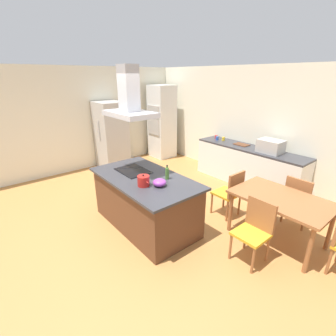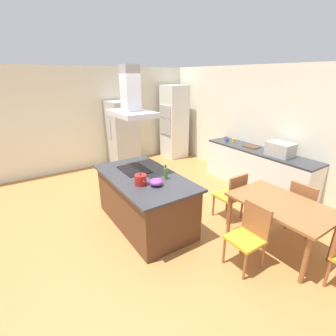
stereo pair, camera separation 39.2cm
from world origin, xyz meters
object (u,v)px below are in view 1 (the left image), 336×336
Objects in this scene: range_hood at (129,100)px; tea_kettle at (144,181)px; coffee_mug_blue at (217,138)px; olive_oil_bottle at (167,173)px; wall_oven_stack at (162,122)px; coffee_mug_red at (216,137)px; chair_at_left_end at (231,191)px; cooktop at (133,171)px; mixing_bowl at (159,183)px; countertop_microwave at (271,146)px; chair_facing_back_wall at (299,198)px; coffee_mug_yellow at (223,139)px; cutting_board at (242,145)px; dining_table at (281,202)px; chair_facing_island at (255,227)px; refrigerator at (111,136)px.

tea_kettle is at bearing -17.79° from range_hood.
olive_oil_bottle is at bearing -66.40° from coffee_mug_blue.
range_hood reaches higher than wall_oven_stack.
chair_at_left_end is at bearing -42.84° from coffee_mug_red.
mixing_bowl is (0.78, -0.02, 0.05)m from cooktop.
countertop_microwave is 0.23× the size of wall_oven_stack.
cooktop is 2.88m from chair_facing_back_wall.
coffee_mug_red is at bearing 111.35° from tea_kettle.
chair_at_left_end is (1.46, -1.57, -0.44)m from coffee_mug_yellow.
mixing_bowl is 3.01m from cutting_board.
tea_kettle is 0.17× the size of dining_table.
cutting_board is at bearing -0.38° from coffee_mug_red.
coffee_mug_blue reaches higher than cutting_board.
countertop_microwave is 1.30m from coffee_mug_yellow.
coffee_mug_yellow is at bearing 146.50° from dining_table.
wall_oven_stack is 2.47× the size of chair_facing_island.
chair_at_left_end is (3.73, 0.41, -0.40)m from refrigerator.
chair_at_left_end is at bearing -84.02° from countertop_microwave.
cooktop is at bearing 0.00° from range_hood.
chair_facing_back_wall is (2.51, -0.82, -0.44)m from coffee_mug_blue.
cutting_board is 0.15× the size of wall_oven_stack.
cooktop is at bearing -78.45° from coffee_mug_red.
olive_oil_bottle is 2.61× the size of coffee_mug_blue.
olive_oil_bottle is 2.97m from coffee_mug_red.
mixing_bowl is 3.13m from coffee_mug_blue.
wall_oven_stack reaches higher than cutting_board.
tea_kettle is 3.24m from coffee_mug_blue.
countertop_microwave is 2.50m from chair_facing_island.
chair_at_left_end is (3.65, -1.29, -0.59)m from wall_oven_stack.
dining_table is at bearing 0.00° from chair_at_left_end.
refrigerator is 2.04× the size of chair_facing_back_wall.
tea_kettle is 3.37m from coffee_mug_red.
mixing_bowl is 0.23× the size of range_hood.
countertop_microwave reaches higher than dining_table.
coffee_mug_red is 0.10× the size of chair_facing_island.
refrigerator is (-2.14, -1.90, -0.03)m from coffee_mug_blue.
cooktop reaches higher than chair_at_left_end.
olive_oil_bottle is 3.35m from refrigerator.
tea_kettle reaches higher than mixing_bowl.
coffee_mug_yellow is (-1.30, 0.04, -0.09)m from countertop_microwave.
wall_oven_stack is at bearing -174.65° from coffee_mug_blue.
cutting_board is at bearing 5.91° from wall_oven_stack.
range_hood reaches higher than cutting_board.
chair_facing_island is (1.24, 0.71, -0.45)m from mixing_bowl.
cutting_board is (0.79, -0.01, -0.04)m from coffee_mug_red.
coffee_mug_red is 0.10× the size of range_hood.
chair_facing_back_wall is (4.57, -0.63, -0.59)m from wall_oven_stack.
tea_kettle reaches higher than chair_facing_back_wall.
tea_kettle is at bearing -69.89° from coffee_mug_blue.
chair_facing_back_wall is (-0.00, 0.67, -0.16)m from dining_table.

